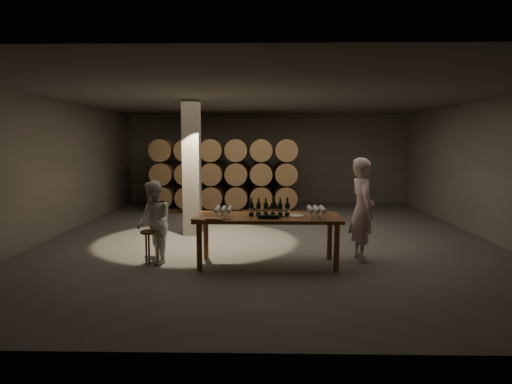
{
  "coord_description": "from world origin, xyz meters",
  "views": [
    {
      "loc": [
        -0.04,
        -10.61,
        2.24
      ],
      "look_at": [
        -0.26,
        -0.42,
        1.1
      ],
      "focal_mm": 32.0,
      "sensor_mm": 36.0,
      "label": 1
    }
  ],
  "objects_px": {
    "tasting_table": "(268,222)",
    "bottle_cluster": "(269,209)",
    "notebook_near": "(216,219)",
    "person_woman": "(154,222)",
    "person_man": "(362,209)",
    "plate": "(295,216)",
    "stool": "(151,237)"
  },
  "relations": [
    {
      "from": "tasting_table",
      "to": "bottle_cluster",
      "type": "xyz_separation_m",
      "value": [
        0.03,
        0.04,
        0.22
      ]
    },
    {
      "from": "tasting_table",
      "to": "bottle_cluster",
      "type": "distance_m",
      "value": 0.23
    },
    {
      "from": "notebook_near",
      "to": "tasting_table",
      "type": "bearing_deg",
      "value": 34.42
    },
    {
      "from": "person_woman",
      "to": "notebook_near",
      "type": "bearing_deg",
      "value": 35.38
    },
    {
      "from": "bottle_cluster",
      "to": "person_man",
      "type": "bearing_deg",
      "value": 10.47
    },
    {
      "from": "tasting_table",
      "to": "bottle_cluster",
      "type": "height_order",
      "value": "bottle_cluster"
    },
    {
      "from": "person_woman",
      "to": "person_man",
      "type": "bearing_deg",
      "value": 61.81
    },
    {
      "from": "plate",
      "to": "person_woman",
      "type": "xyz_separation_m",
      "value": [
        -2.58,
        0.08,
        -0.15
      ]
    },
    {
      "from": "notebook_near",
      "to": "stool",
      "type": "bearing_deg",
      "value": 168.13
    },
    {
      "from": "stool",
      "to": "person_man",
      "type": "relative_size",
      "value": 0.31
    },
    {
      "from": "bottle_cluster",
      "to": "plate",
      "type": "distance_m",
      "value": 0.49
    },
    {
      "from": "notebook_near",
      "to": "person_woman",
      "type": "height_order",
      "value": "person_woman"
    },
    {
      "from": "bottle_cluster",
      "to": "person_man",
      "type": "xyz_separation_m",
      "value": [
        1.74,
        0.32,
        -0.05
      ]
    },
    {
      "from": "plate",
      "to": "person_man",
      "type": "bearing_deg",
      "value": 17.04
    },
    {
      "from": "notebook_near",
      "to": "stool",
      "type": "distance_m",
      "value": 1.4
    },
    {
      "from": "bottle_cluster",
      "to": "notebook_near",
      "type": "xyz_separation_m",
      "value": [
        -0.92,
        -0.47,
        -0.11
      ]
    },
    {
      "from": "bottle_cluster",
      "to": "tasting_table",
      "type": "bearing_deg",
      "value": -126.17
    },
    {
      "from": "tasting_table",
      "to": "plate",
      "type": "height_order",
      "value": "plate"
    },
    {
      "from": "notebook_near",
      "to": "bottle_cluster",
      "type": "bearing_deg",
      "value": 35.72
    },
    {
      "from": "bottle_cluster",
      "to": "plate",
      "type": "bearing_deg",
      "value": -8.41
    },
    {
      "from": "tasting_table",
      "to": "person_woman",
      "type": "xyz_separation_m",
      "value": [
        -2.08,
        0.05,
        -0.03
      ]
    },
    {
      "from": "tasting_table",
      "to": "person_man",
      "type": "bearing_deg",
      "value": 11.56
    },
    {
      "from": "tasting_table",
      "to": "person_woman",
      "type": "bearing_deg",
      "value": 178.67
    },
    {
      "from": "plate",
      "to": "stool",
      "type": "xyz_separation_m",
      "value": [
        -2.64,
        0.07,
        -0.41
      ]
    },
    {
      "from": "tasting_table",
      "to": "bottle_cluster",
      "type": "relative_size",
      "value": 3.54
    },
    {
      "from": "bottle_cluster",
      "to": "plate",
      "type": "height_order",
      "value": "bottle_cluster"
    },
    {
      "from": "bottle_cluster",
      "to": "person_woman",
      "type": "bearing_deg",
      "value": 179.79
    },
    {
      "from": "tasting_table",
      "to": "notebook_near",
      "type": "xyz_separation_m",
      "value": [
        -0.89,
        -0.43,
        0.12
      ]
    },
    {
      "from": "plate",
      "to": "person_woman",
      "type": "height_order",
      "value": "person_woman"
    },
    {
      "from": "notebook_near",
      "to": "person_man",
      "type": "height_order",
      "value": "person_man"
    },
    {
      "from": "bottle_cluster",
      "to": "person_woman",
      "type": "xyz_separation_m",
      "value": [
        -2.11,
        0.01,
        -0.26
      ]
    },
    {
      "from": "tasting_table",
      "to": "person_woman",
      "type": "relative_size",
      "value": 1.71
    }
  ]
}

